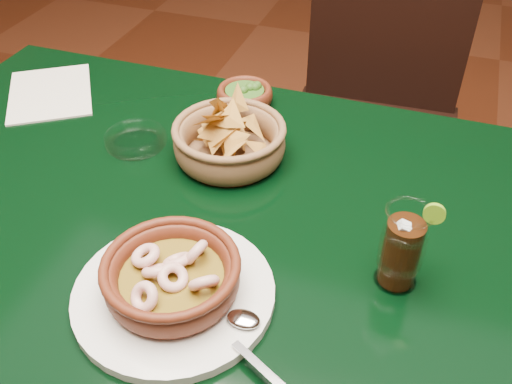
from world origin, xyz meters
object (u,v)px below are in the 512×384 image
(dining_chair, at_px, (374,113))
(chip_basket, at_px, (229,140))
(cola_drink, at_px, (402,248))
(shrimp_plate, at_px, (173,281))
(dining_table, at_px, (186,237))

(dining_chair, bearing_deg, chip_basket, -107.82)
(dining_chair, bearing_deg, cola_drink, -79.79)
(shrimp_plate, distance_m, chip_basket, 0.33)
(chip_basket, height_order, cola_drink, cola_drink)
(dining_chair, xyz_separation_m, cola_drink, (0.14, -0.79, 0.28))
(shrimp_plate, distance_m, cola_drink, 0.31)
(chip_basket, bearing_deg, dining_chair, 72.18)
(shrimp_plate, relative_size, chip_basket, 1.52)
(dining_chair, relative_size, cola_drink, 6.51)
(dining_table, relative_size, chip_basket, 5.10)
(dining_table, relative_size, cola_drink, 7.98)
(dining_table, distance_m, dining_chair, 0.76)
(dining_table, bearing_deg, cola_drink, -11.13)
(shrimp_plate, bearing_deg, chip_basket, 97.99)
(dining_chair, height_order, chip_basket, dining_chair)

